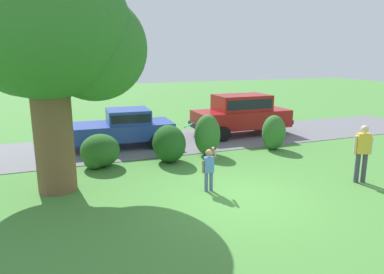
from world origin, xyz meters
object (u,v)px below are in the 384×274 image
parked_suv (241,113)px  oak_tree_large (50,37)px  adult_onlooker (363,151)px  child_thrower (209,166)px  frisbee (188,125)px  parked_sedan (123,126)px

parked_suv → oak_tree_large: bearing=-152.6°
adult_onlooker → oak_tree_large: bearing=161.4°
parked_suv → child_thrower: size_ratio=3.67×
frisbee → adult_onlooker: 5.18m
parked_sedan → parked_suv: size_ratio=0.95×
child_thrower → adult_onlooker: bearing=-12.6°
parked_suv → parked_sedan: bearing=-178.4°
parked_sedan → adult_onlooker: size_ratio=2.58×
parked_sedan → child_thrower: bearing=-77.7°
parked_sedan → frisbee: bearing=-77.9°
parked_sedan → adult_onlooker: adult_onlooker is taller
child_thrower → frisbee: frisbee is taller
parked_sedan → frisbee: frisbee is taller
parked_suv → frisbee: (-4.56, -5.01, 0.63)m
parked_sedan → frisbee: 5.04m
child_thrower → oak_tree_large: bearing=154.7°
parked_suv → child_thrower: bearing=-125.8°
child_thrower → frisbee: bearing=103.2°
parked_sedan → parked_suv: parked_suv is taller
oak_tree_large → frisbee: bearing=-12.6°
parked_sedan → oak_tree_large: bearing=-121.8°
frisbee → parked_suv: bearing=47.7°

